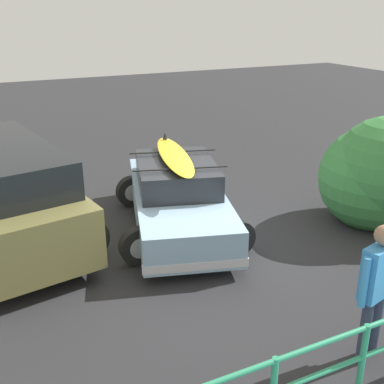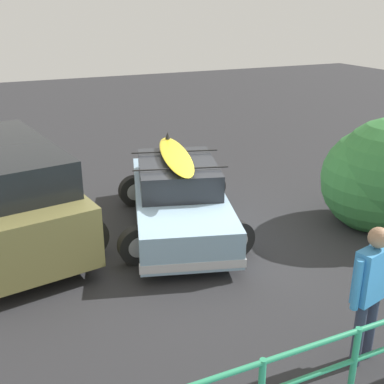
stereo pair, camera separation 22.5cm
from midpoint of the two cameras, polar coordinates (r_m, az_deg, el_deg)
name	(u,v)px [view 1 (the left image)]	position (r m, az deg, el deg)	size (l,w,h in m)	color
ground_plane	(194,241)	(8.80, -0.45, -5.83)	(44.00, 44.00, 0.02)	#28282B
sedan_car	(178,197)	(9.07, -2.41, -0.63)	(2.95, 4.37, 1.57)	#8CADC6
person_bystander	(378,281)	(5.92, 20.11, -9.92)	(0.67, 0.31, 1.76)	#33384C
railing_fence	(321,366)	(5.30, 13.80, -19.45)	(8.10, 0.10, 0.91)	#2D9366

